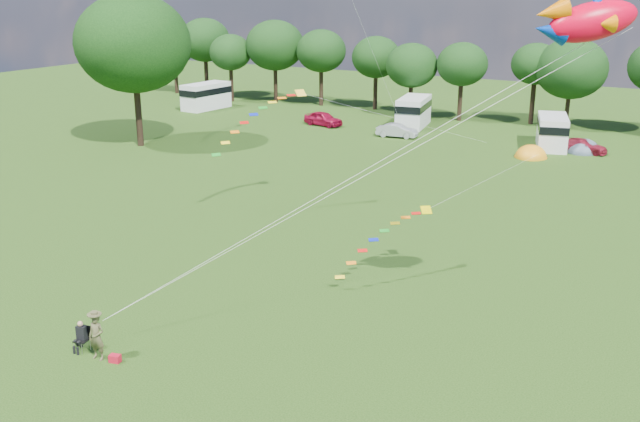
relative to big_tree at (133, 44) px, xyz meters
The scene contains 17 objects.
ground_plane 42.02m from the big_tree, 43.03° to the right, with size 180.00×180.00×0.00m, color black.
tree_line 44.52m from the big_tree, 37.40° to the left, with size 102.98×10.98×10.27m.
big_tree is the anchor object (origin of this frame).
car_a 20.85m from the big_tree, 59.59° to the left, with size 1.71×4.35×1.45m, color #A20D30.
car_b 25.26m from the big_tree, 38.39° to the left, with size 1.36×3.64×1.28m, color #9DA2A6.
car_c 39.91m from the big_tree, 25.25° to the left, with size 1.69×4.02×1.21m, color maroon.
campervan_a 21.50m from the big_tree, 111.24° to the left, with size 3.08×6.29×2.99m.
campervan_b 28.39m from the big_tree, 49.29° to the left, with size 3.64×6.44×2.97m.
campervan_c 37.62m from the big_tree, 28.32° to the left, with size 3.88×6.21×2.83m.
tent_orange 35.46m from the big_tree, 21.71° to the left, with size 2.71×2.97×2.12m.
tent_greyblue 40.19m from the big_tree, 25.76° to the left, with size 3.06×3.35×2.28m.
kite_flyer 40.15m from the big_tree, 49.26° to the right, with size 0.68×0.45×1.88m, color brown.
camp_chair 39.37m from the big_tree, 50.23° to the right, with size 0.61×0.61×1.28m.
kite_bag 40.70m from the big_tree, 48.32° to the right, with size 0.42×0.28×0.30m, color #B61024.
fish_kite 46.26m from the big_tree, 27.54° to the right, with size 3.60×2.87×1.98m.
streamer_kite_b 23.52m from the big_tree, 27.06° to the right, with size 4.27×4.73×3.81m.
streamer_kite_c 36.99m from the big_tree, 27.65° to the right, with size 3.09×4.86×2.76m.
Camera 1 is at (15.30, -18.97, 13.85)m, focal length 40.00 mm.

